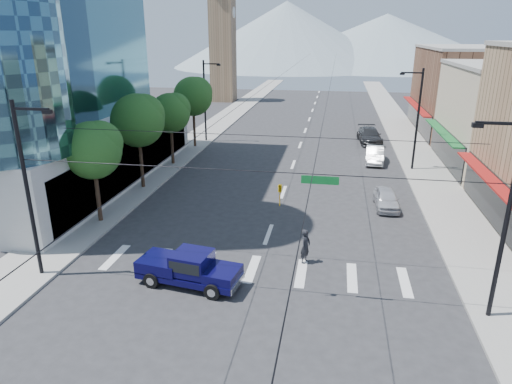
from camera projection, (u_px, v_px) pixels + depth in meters
ground at (251, 284)px, 22.76m from camera, size 160.00×160.00×0.00m
sidewalk_left at (218, 124)px, 61.84m from camera, size 4.00×120.00×0.15m
sidewalk_right at (401, 130)px, 57.94m from camera, size 4.00×120.00×0.15m
shop_far at (474, 92)px, 55.00m from camera, size 12.00×18.00×10.00m
clock_tower at (223, 39)px, 79.50m from camera, size 4.80×4.80×20.40m
mountain_left at (287, 34)px, 160.89m from camera, size 80.00×80.00×22.00m
mountain_right at (386, 40)px, 165.15m from camera, size 90.00×90.00×18.00m
tree_near at (95, 148)px, 28.56m from camera, size 3.65×3.64×6.71m
tree_midnear at (140, 119)px, 34.87m from camera, size 4.09×4.09×7.52m
tree_midfar at (172, 112)px, 41.57m from camera, size 3.65×3.64×6.71m
tree_far at (194, 95)px, 47.87m from camera, size 4.09×4.09×7.52m
signal_rig at (250, 204)px, 20.25m from camera, size 21.80×0.20×9.00m
lamp_pole_nw at (206, 98)px, 50.72m from camera, size 2.00×0.25×9.00m
lamp_pole_ne at (416, 116)px, 39.82m from camera, size 2.00×0.25×9.00m
pickup_truck at (189, 268)px, 22.45m from camera, size 5.43×2.64×1.76m
pedestrian at (305, 246)px, 24.57m from camera, size 0.72×0.84×1.94m
parked_car_near at (386, 199)px, 32.42m from camera, size 1.74×4.03×1.35m
parked_car_mid at (375, 155)px, 43.62m from camera, size 1.91×4.73×1.53m
parked_car_far at (370, 136)px, 51.37m from camera, size 2.85×5.95×1.67m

